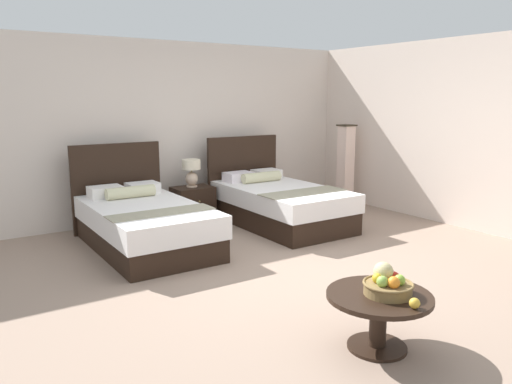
# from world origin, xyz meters

# --- Properties ---
(ground_plane) EXTENTS (9.82, 9.63, 0.02)m
(ground_plane) POSITION_xyz_m (0.00, 0.00, -0.01)
(ground_plane) COLOR gray
(wall_back) EXTENTS (9.82, 0.12, 2.62)m
(wall_back) POSITION_xyz_m (0.00, 3.01, 1.31)
(wall_back) COLOR beige
(wall_back) RESTS_ON ground
(wall_side_right) EXTENTS (0.12, 5.23, 2.62)m
(wall_side_right) POSITION_xyz_m (3.11, 0.40, 1.31)
(wall_side_right) COLOR beige
(wall_side_right) RESTS_ON ground
(bed_near_window) EXTENTS (1.22, 2.12, 1.20)m
(bed_near_window) POSITION_xyz_m (-1.01, 1.66, 0.31)
(bed_near_window) COLOR black
(bed_near_window) RESTS_ON ground
(bed_near_corner) EXTENTS (1.24, 2.13, 1.20)m
(bed_near_corner) POSITION_xyz_m (1.01, 1.65, 0.31)
(bed_near_corner) COLOR black
(bed_near_corner) RESTS_ON ground
(nightstand) EXTENTS (0.58, 0.44, 0.51)m
(nightstand) POSITION_xyz_m (0.08, 2.51, 0.25)
(nightstand) COLOR black
(nightstand) RESTS_ON ground
(table_lamp) EXTENTS (0.27, 0.27, 0.40)m
(table_lamp) POSITION_xyz_m (0.08, 2.53, 0.75)
(table_lamp) COLOR beige
(table_lamp) RESTS_ON nightstand
(coffee_table) EXTENTS (0.76, 0.76, 0.42)m
(coffee_table) POSITION_xyz_m (-0.53, -1.69, 0.31)
(coffee_table) COLOR black
(coffee_table) RESTS_ON ground
(fruit_bowl) EXTENTS (0.36, 0.36, 0.22)m
(fruit_bowl) POSITION_xyz_m (-0.49, -1.72, 0.50)
(fruit_bowl) COLOR olive
(fruit_bowl) RESTS_ON coffee_table
(loose_apple) EXTENTS (0.07, 0.07, 0.07)m
(loose_apple) POSITION_xyz_m (-0.53, -2.00, 0.46)
(loose_apple) COLOR gold
(loose_apple) RESTS_ON coffee_table
(floor_lamp_corner) EXTENTS (0.25, 0.25, 1.36)m
(floor_lamp_corner) POSITION_xyz_m (2.72, 2.07, 0.68)
(floor_lamp_corner) COLOR #332A1D
(floor_lamp_corner) RESTS_ON ground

